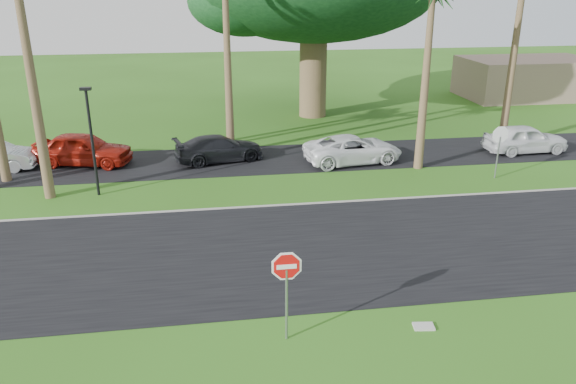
# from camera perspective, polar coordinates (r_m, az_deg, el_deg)

# --- Properties ---
(ground) EXTENTS (120.00, 120.00, 0.00)m
(ground) POSITION_cam_1_polar(r_m,az_deg,el_deg) (17.46, -3.25, -9.12)
(ground) COLOR #2A5415
(ground) RESTS_ON ground
(road) EXTENTS (120.00, 8.00, 0.02)m
(road) POSITION_cam_1_polar(r_m,az_deg,el_deg) (19.21, -3.83, -6.15)
(road) COLOR black
(road) RESTS_ON ground
(parking_strip) EXTENTS (120.00, 5.00, 0.02)m
(parking_strip) POSITION_cam_1_polar(r_m,az_deg,el_deg) (28.95, -5.65, 3.18)
(parking_strip) COLOR black
(parking_strip) RESTS_ON ground
(curb) EXTENTS (120.00, 0.12, 0.06)m
(curb) POSITION_cam_1_polar(r_m,az_deg,el_deg) (22.88, -4.72, -1.57)
(curb) COLOR gray
(curb) RESTS_ON ground
(stop_sign_near) EXTENTS (1.05, 0.07, 2.62)m
(stop_sign_near) POSITION_cam_1_polar(r_m,az_deg,el_deg) (14.04, -0.15, -8.72)
(stop_sign_near) COLOR gray
(stop_sign_near) RESTS_ON ground
(stop_sign_far) EXTENTS (1.05, 0.07, 2.62)m
(stop_sign_far) POSITION_cam_1_polar(r_m,az_deg,el_deg) (27.53, 20.70, 4.83)
(stop_sign_far) COLOR gray
(stop_sign_far) RESTS_ON ground
(streetlight_right) EXTENTS (0.45, 0.25, 4.64)m
(streetlight_right) POSITION_cam_1_polar(r_m,az_deg,el_deg) (24.81, -19.35, 5.47)
(streetlight_right) COLOR black
(streetlight_right) RESTS_ON ground
(building_far) EXTENTS (10.00, 6.00, 3.00)m
(building_far) POSITION_cam_1_polar(r_m,az_deg,el_deg) (48.79, 23.18, 10.61)
(building_far) COLOR gray
(building_far) RESTS_ON ground
(car_red) EXTENTS (5.07, 2.96, 1.62)m
(car_red) POSITION_cam_1_polar(r_m,az_deg,el_deg) (29.77, -20.10, 4.10)
(car_red) COLOR maroon
(car_red) RESTS_ON ground
(car_dark) EXTENTS (4.84, 2.89, 1.31)m
(car_dark) POSITION_cam_1_polar(r_m,az_deg,el_deg) (28.81, -6.99, 4.39)
(car_dark) COLOR black
(car_dark) RESTS_ON ground
(car_minivan) EXTENTS (5.22, 2.93, 1.38)m
(car_minivan) POSITION_cam_1_polar(r_m,az_deg,el_deg) (28.56, 6.63, 4.32)
(car_minivan) COLOR white
(car_minivan) RESTS_ON ground
(car_pickup) EXTENTS (4.46, 1.90, 1.50)m
(car_pickup) POSITION_cam_1_polar(r_m,az_deg,el_deg) (32.63, 22.97, 4.99)
(car_pickup) COLOR white
(car_pickup) RESTS_ON ground
(utility_slab) EXTENTS (0.59, 0.42, 0.06)m
(utility_slab) POSITION_cam_1_polar(r_m,az_deg,el_deg) (15.79, 13.61, -13.13)
(utility_slab) COLOR #AAAAA2
(utility_slab) RESTS_ON ground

